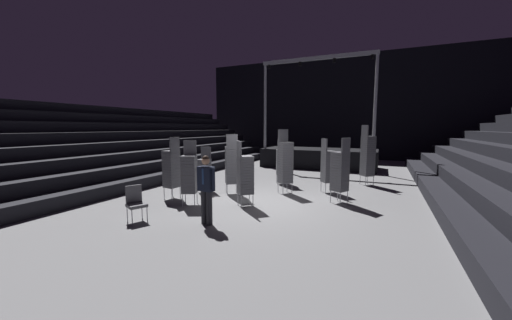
% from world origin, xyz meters
% --- Properties ---
extents(ground_plane, '(22.00, 30.00, 0.10)m').
position_xyz_m(ground_plane, '(0.00, 0.00, -0.05)').
color(ground_plane, slate).
extents(arena_end_wall, '(22.00, 0.30, 8.00)m').
position_xyz_m(arena_end_wall, '(0.00, 15.00, 4.00)').
color(arena_end_wall, black).
rests_on(arena_end_wall, ground_plane).
extents(bleacher_bank_left, '(6.00, 24.00, 3.60)m').
position_xyz_m(bleacher_bank_left, '(-8.00, 1.00, 1.80)').
color(bleacher_bank_left, black).
rests_on(bleacher_bank_left, ground_plane).
extents(stage_riser, '(6.75, 2.79, 6.40)m').
position_xyz_m(stage_riser, '(0.00, 9.11, 0.68)').
color(stage_riser, black).
rests_on(stage_riser, ground_plane).
extents(man_with_tie, '(0.57, 0.28, 1.77)m').
position_xyz_m(man_with_tie, '(-0.40, -2.37, 1.01)').
color(man_with_tie, black).
rests_on(man_with_tie, ground_plane).
extents(chair_stack_front_left, '(0.62, 0.62, 2.22)m').
position_xyz_m(chair_stack_front_left, '(-1.43, 0.75, 1.11)').
color(chair_stack_front_left, '#B2B5BA').
rests_on(chair_stack_front_left, ground_plane).
extents(chair_stack_front_right, '(0.62, 0.62, 2.05)m').
position_xyz_m(chair_stack_front_right, '(1.77, 2.47, 1.03)').
color(chair_stack_front_right, '#B2B5BA').
rests_on(chair_stack_front_right, ground_plane).
extents(chair_stack_mid_left, '(0.62, 0.62, 2.39)m').
position_xyz_m(chair_stack_mid_left, '(0.33, 1.67, 1.19)').
color(chair_stack_mid_left, '#B2B5BA').
rests_on(chair_stack_mid_left, ground_plane).
extents(chair_stack_mid_right, '(0.62, 0.62, 2.56)m').
position_xyz_m(chair_stack_mid_right, '(3.03, 4.57, 1.28)').
color(chair_stack_mid_right, '#B2B5BA').
rests_on(chair_stack_mid_right, ground_plane).
extents(chair_stack_mid_centre, '(0.51, 0.51, 1.71)m').
position_xyz_m(chair_stack_mid_centre, '(-2.63, 0.73, 0.86)').
color(chair_stack_mid_centre, '#B2B5BA').
rests_on(chair_stack_mid_centre, ground_plane).
extents(chair_stack_rear_left, '(0.62, 0.62, 2.05)m').
position_xyz_m(chair_stack_rear_left, '(-0.26, -0.48, 1.03)').
color(chair_stack_rear_left, '#B2B5BA').
rests_on(chair_stack_rear_left, ground_plane).
extents(chair_stack_rear_right, '(0.60, 0.60, 2.14)m').
position_xyz_m(chair_stack_rear_right, '(2.37, 1.15, 1.07)').
color(chair_stack_rear_right, '#B2B5BA').
rests_on(chair_stack_rear_right, ground_plane).
extents(chair_stack_rear_centre, '(0.49, 0.49, 2.14)m').
position_xyz_m(chair_stack_rear_centre, '(-2.98, -0.69, 1.07)').
color(chair_stack_rear_centre, '#B2B5BA').
rests_on(chair_stack_rear_centre, ground_plane).
extents(chair_stack_aisle_left, '(0.58, 0.58, 2.05)m').
position_xyz_m(chair_stack_aisle_left, '(-1.92, -1.09, 1.03)').
color(chair_stack_aisle_left, '#B2B5BA').
rests_on(chair_stack_aisle_left, ground_plane).
extents(chair_stack_aisle_right, '(0.59, 0.59, 1.96)m').
position_xyz_m(chair_stack_aisle_right, '(-0.39, 3.32, 0.98)').
color(chair_stack_aisle_right, '#B2B5BA').
rests_on(chair_stack_aisle_right, ground_plane).
extents(loose_chair_near_man, '(0.58, 0.58, 0.95)m').
position_xyz_m(loose_chair_near_man, '(-2.23, -2.94, 0.53)').
color(loose_chair_near_man, '#B2B5BA').
rests_on(loose_chair_near_man, ground_plane).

